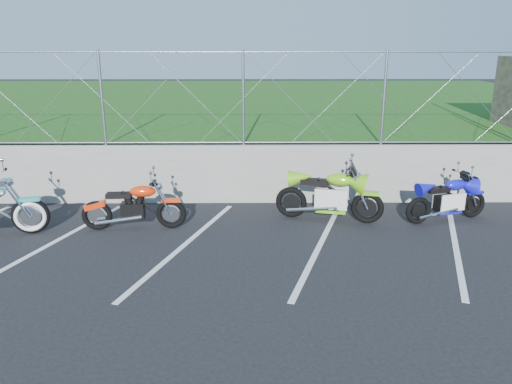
{
  "coord_description": "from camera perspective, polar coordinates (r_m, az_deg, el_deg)",
  "views": [
    {
      "loc": [
        1.18,
        -7.22,
        3.4
      ],
      "look_at": [
        1.25,
        1.3,
        0.87
      ],
      "focal_mm": 35.0,
      "sensor_mm": 36.0,
      "label": 1
    }
  ],
  "objects": [
    {
      "name": "retaining_wall",
      "position": [
        11.13,
        -6.56,
        2.11
      ],
      "size": [
        30.0,
        0.22,
        1.3
      ],
      "primitive_type": "cube",
      "color": "slate",
      "rests_on": "ground"
    },
    {
      "name": "ground",
      "position": [
        8.07,
        -8.94,
        -8.61
      ],
      "size": [
        90.0,
        90.0,
        0.0
      ],
      "primitive_type": "plane",
      "color": "black",
      "rests_on": "ground"
    },
    {
      "name": "sportbike_blue",
      "position": [
        10.63,
        21.09,
        -0.94
      ],
      "size": [
        1.8,
        0.73,
        0.96
      ],
      "rotation": [
        0.0,
        0.0,
        0.29
      ],
      "color": "black",
      "rests_on": "ground"
    },
    {
      "name": "chain_link_fence",
      "position": [
        10.84,
        -6.84,
        10.58
      ],
      "size": [
        28.0,
        0.03,
        2.0
      ],
      "color": "gray",
      "rests_on": "retaining_wall"
    },
    {
      "name": "sportbike_green",
      "position": [
        10.02,
        8.51,
        -0.59
      ],
      "size": [
        2.12,
        0.8,
        1.12
      ],
      "rotation": [
        0.0,
        0.0,
        -0.25
      ],
      "color": "black",
      "rests_on": "ground"
    },
    {
      "name": "parking_lines",
      "position": [
        8.9,
        -0.32,
        -5.92
      ],
      "size": [
        18.29,
        4.31,
        0.01
      ],
      "color": "silver",
      "rests_on": "ground"
    },
    {
      "name": "grass_field",
      "position": [
        20.94,
        -3.76,
        8.93
      ],
      "size": [
        30.0,
        20.0,
        1.3
      ],
      "primitive_type": "cube",
      "color": "#1A4712",
      "rests_on": "ground"
    },
    {
      "name": "naked_orange",
      "position": [
        9.73,
        -13.63,
        -1.78
      ],
      "size": [
        1.98,
        0.67,
        0.98
      ],
      "rotation": [
        0.0,
        0.0,
        0.06
      ],
      "color": "black",
      "rests_on": "ground"
    }
  ]
}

